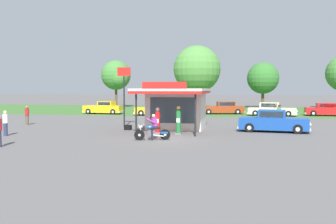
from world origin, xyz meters
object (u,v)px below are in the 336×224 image
at_px(parked_car_back_row_centre_right, 327,110).
at_px(bystander_admiring_sedan, 27,115).
at_px(roadside_pole_sign, 124,86).
at_px(parked_car_back_row_far_left, 155,110).
at_px(parked_car_back_row_left, 223,108).
at_px(parked_car_back_row_far_right, 272,110).
at_px(bystander_leaning_by_kiosk, 195,109).
at_px(gas_pump_nearside, 158,122).
at_px(featured_classic_sedan, 273,122).
at_px(spare_tire_stack, 128,127).
at_px(gas_pump_offside, 178,121).
at_px(motorcycle_with_rider, 153,129).
at_px(bystander_strolling_foreground, 5,123).
at_px(bystander_chatting_near_pumps, 279,114).
at_px(parked_car_back_row_centre, 104,108).

relative_size(parked_car_back_row_centre_right, bystander_admiring_sedan, 3.08).
height_order(parked_car_back_row_centre_right, roadside_pole_sign, roadside_pole_sign).
xyz_separation_m(parked_car_back_row_far_left, parked_car_back_row_left, (7.56, 3.79, 0.02)).
distance_m(parked_car_back_row_far_right, bystander_leaning_by_kiosk, 9.48).
relative_size(parked_car_back_row_far_left, parked_car_back_row_centre_right, 1.04).
xyz_separation_m(gas_pump_nearside, featured_classic_sedan, (7.94, 2.73, -0.12)).
bearing_deg(parked_car_back_row_far_right, spare_tire_stack, -125.07).
xyz_separation_m(gas_pump_offside, parked_car_back_row_far_left, (-5.56, 17.04, -0.21)).
relative_size(gas_pump_offside, bystander_admiring_sedan, 1.18).
xyz_separation_m(gas_pump_nearside, parked_car_back_row_left, (3.46, 20.83, -0.13)).
height_order(motorcycle_with_rider, featured_classic_sedan, motorcycle_with_rider).
distance_m(parked_car_back_row_centre_right, bystander_leaning_by_kiosk, 15.61).
xyz_separation_m(bystander_strolling_foreground, bystander_chatting_near_pumps, (18.56, 12.25, 0.02)).
height_order(bystander_chatting_near_pumps, spare_tire_stack, bystander_chatting_near_pumps).
relative_size(featured_classic_sedan, parked_car_back_row_centre, 1.04).
bearing_deg(parked_car_back_row_far_left, roadside_pole_sign, -88.34).
bearing_deg(bystander_chatting_near_pumps, parked_car_back_row_left, 115.31).
bearing_deg(gas_pump_nearside, parked_car_back_row_far_left, 103.53).
distance_m(featured_classic_sedan, parked_car_back_row_far_left, 18.71).
relative_size(gas_pump_nearside, motorcycle_with_rider, 0.86).
relative_size(bystander_strolling_foreground, bystander_admiring_sedan, 1.02).
distance_m(bystander_admiring_sedan, bystander_chatting_near_pumps, 21.94).
distance_m(bystander_strolling_foreground, bystander_admiring_sedan, 7.51).
distance_m(parked_car_back_row_left, bystander_strolling_foreground, 27.22).
bearing_deg(featured_classic_sedan, gas_pump_nearside, -161.06).
xyz_separation_m(parked_car_back_row_far_left, spare_tire_stack, (1.35, -15.07, -0.49)).
bearing_deg(motorcycle_with_rider, gas_pump_nearside, 97.27).
relative_size(roadside_pole_sign, spare_tire_stack, 8.05).
height_order(parked_car_back_row_left, bystander_strolling_foreground, bystander_strolling_foreground).
bearing_deg(parked_car_back_row_centre, spare_tire_stack, -63.57).
relative_size(featured_classic_sedan, bystander_strolling_foreground, 3.07).
bearing_deg(gas_pump_offside, parked_car_back_row_centre, 123.99).
height_order(parked_car_back_row_far_right, bystander_strolling_foreground, bystander_strolling_foreground).
xyz_separation_m(gas_pump_nearside, bystander_admiring_sedan, (-12.34, 3.94, 0.04)).
height_order(parked_car_back_row_far_right, bystander_leaning_by_kiosk, bystander_leaning_by_kiosk).
bearing_deg(parked_car_back_row_left, parked_car_back_row_centre, -169.57).
xyz_separation_m(bystander_admiring_sedan, spare_tire_stack, (9.59, -1.96, -0.68)).
relative_size(featured_classic_sedan, parked_car_back_row_far_left, 0.98).
distance_m(motorcycle_with_rider, parked_car_back_row_far_left, 20.64).
relative_size(bystander_leaning_by_kiosk, bystander_chatting_near_pumps, 1.03).
distance_m(parked_car_back_row_left, parked_car_back_row_centre_right, 11.83).
bearing_deg(roadside_pole_sign, parked_car_back_row_centre_right, 39.92).
relative_size(gas_pump_nearside, parked_car_back_row_centre, 0.37).
distance_m(parked_car_back_row_centre, bystander_leaning_by_kiosk, 12.38).
xyz_separation_m(bystander_chatting_near_pumps, spare_tire_stack, (-11.71, -7.22, -0.72)).
bearing_deg(bystander_admiring_sedan, parked_car_back_row_far_left, 57.83).
relative_size(parked_car_back_row_far_right, spare_tire_stack, 9.33).
relative_size(featured_classic_sedan, bystander_chatting_near_pumps, 3.07).
relative_size(parked_car_back_row_far_left, spare_tire_stack, 8.77).
bearing_deg(parked_car_back_row_centre_right, bystander_chatting_near_pumps, -120.21).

